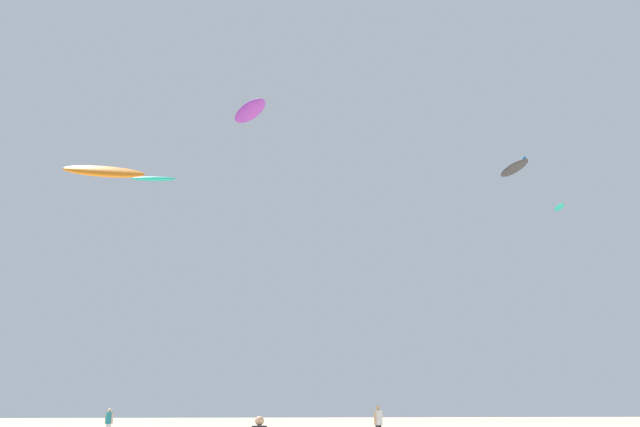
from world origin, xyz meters
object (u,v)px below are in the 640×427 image
Objects in this scene: person_left at (378,421)px; kite_aloft_0 at (514,168)px; kite_aloft_4 at (250,111)px; kite_aloft_5 at (559,207)px; kite_aloft_2 at (153,179)px; kite_aloft_1 at (104,171)px; person_midground at (109,421)px.

person_left is 0.47× the size of kite_aloft_0.
kite_aloft_4 is (-6.86, 7.66, 19.01)m from person_left.
kite_aloft_5 is at bearing 90.09° from person_left.
kite_aloft_0 is 1.08× the size of kite_aloft_2.
kite_aloft_2 is at bearing 177.19° from person_left.
kite_aloft_0 is 0.82× the size of kite_aloft_1.
kite_aloft_0 reaches higher than kite_aloft_5.
kite_aloft_1 is at bearing -89.65° from kite_aloft_2.
person_midground is 0.71× the size of kite_aloft_5.
kite_aloft_5 is (30.22, 11.08, 15.30)m from person_midground.
kite_aloft_4 is at bearing -174.10° from kite_aloft_0.
person_midground is 20.49m from kite_aloft_4.
kite_aloft_2 is at bearing 176.75° from kite_aloft_5.
kite_aloft_0 is at bearing 128.39° from person_midground.
kite_aloft_5 is at bearing 47.32° from kite_aloft_0.
kite_aloft_1 is 2.11× the size of kite_aloft_5.
kite_aloft_1 is 10.54m from kite_aloft_4.
kite_aloft_5 reaches higher than person_midground.
kite_aloft_5 reaches higher than kite_aloft_1.
kite_aloft_5 is (23.57, 7.96, -3.83)m from kite_aloft_4.
kite_aloft_5 is (5.63, 6.11, -0.95)m from kite_aloft_0.
kite_aloft_2 is at bearing 162.98° from kite_aloft_0.
kite_aloft_0 is at bearing 87.67° from person_left.
person_left is 21.76m from kite_aloft_0.
kite_aloft_1 is 14.59m from kite_aloft_2.
person_midground is at bearing -159.86° from kite_aloft_5.
kite_aloft_1 is (-25.69, -6.08, -2.88)m from kite_aloft_0.
kite_aloft_4 is (-17.94, -1.85, 2.88)m from kite_aloft_0.
kite_aloft_1 is at bearing -146.23° from person_left.
person_left is 0.44× the size of kite_aloft_4.
kite_aloft_2 is at bearing 90.35° from kite_aloft_1.
person_left is at bearing -48.17° from kite_aloft_4.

